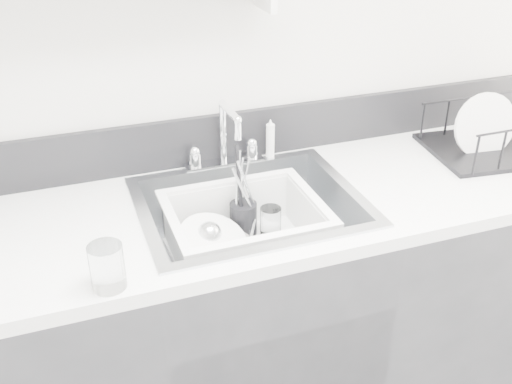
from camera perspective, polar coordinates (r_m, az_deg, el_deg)
name	(u,v)px	position (r m, az deg, el deg)	size (l,w,h in m)	color
counter_run	(251,324)	(2.00, -0.50, -12.48)	(3.20, 0.62, 0.92)	#2A2A2D
backsplash	(219,138)	(1.95, -3.50, 5.18)	(3.20, 0.02, 0.16)	black
sink	(250,229)	(1.78, -0.55, -3.50)	(0.64, 0.52, 0.20)	silver
faucet	(224,150)	(1.91, -3.03, 4.05)	(0.26, 0.18, 0.23)	silver
side_sprayer	(270,139)	(1.96, 1.37, 5.09)	(0.03, 0.03, 0.14)	white
wash_tub	(245,231)	(1.75, -1.05, -3.77)	(0.45, 0.36, 0.17)	white
plate_stack	(216,248)	(1.76, -3.84, -5.32)	(0.25, 0.24, 0.10)	white
utensil_cup	(243,216)	(1.84, -1.23, -2.32)	(0.08, 0.08, 0.28)	black
ladle	(234,241)	(1.76, -2.10, -4.66)	(0.29, 0.10, 0.08)	silver
tumbler_in_tub	(271,222)	(1.84, 1.40, -2.83)	(0.07, 0.07, 0.09)	white
tumbler_counter	(107,267)	(1.41, -13.99, -6.92)	(0.08, 0.08, 0.11)	white
dish_rack	(497,130)	(2.17, 22.01, 5.54)	(0.44, 0.33, 0.15)	black
bowl_small	(287,253)	(1.76, 2.95, -5.79)	(0.11, 0.11, 0.03)	white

